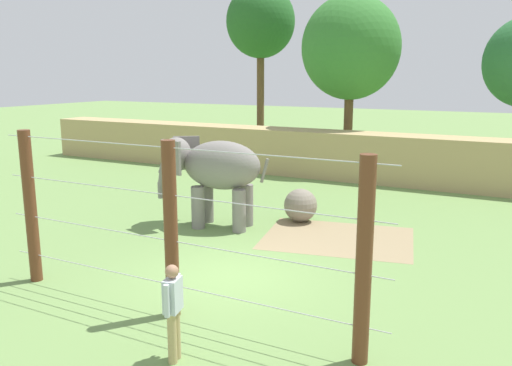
% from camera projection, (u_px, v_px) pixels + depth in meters
% --- Properties ---
extents(ground_plane, '(120.00, 120.00, 0.00)m').
position_uv_depth(ground_plane, '(228.00, 276.00, 12.29)').
color(ground_plane, '#6B8E4C').
extents(dirt_patch, '(4.75, 4.01, 0.01)m').
position_uv_depth(dirt_patch, '(338.00, 238.00, 15.13)').
color(dirt_patch, '#937F5B').
rests_on(dirt_patch, ground).
extents(embankment_wall, '(36.00, 1.80, 2.10)m').
position_uv_depth(embankment_wall, '(373.00, 157.00, 23.01)').
color(embankment_wall, tan).
rests_on(embankment_wall, ground).
extents(elephant, '(3.65, 1.80, 2.73)m').
position_uv_depth(elephant, '(213.00, 169.00, 15.99)').
color(elephant, gray).
rests_on(elephant, ground).
extents(enrichment_ball, '(1.06, 1.06, 1.06)m').
position_uv_depth(enrichment_ball, '(301.00, 205.00, 16.74)').
color(enrichment_ball, gray).
rests_on(enrichment_ball, ground).
extents(cable_fence, '(8.60, 0.27, 3.46)m').
position_uv_depth(cable_fence, '(169.00, 230.00, 9.99)').
color(cable_fence, brown).
rests_on(cable_fence, ground).
extents(zookeeper, '(0.30, 0.58, 1.67)m').
position_uv_depth(zookeeper, '(173.00, 308.00, 8.50)').
color(zookeeper, tan).
rests_on(zookeeper, ground).
extents(tree_behind_wall, '(4.72, 4.72, 8.35)m').
position_uv_depth(tree_behind_wall, '(351.00, 48.00, 25.07)').
color(tree_behind_wall, brown).
rests_on(tree_behind_wall, ground).
extents(tree_right_of_centre, '(4.00, 4.00, 9.73)m').
position_uv_depth(tree_right_of_centre, '(261.00, 23.00, 30.47)').
color(tree_right_of_centre, brown).
rests_on(tree_right_of_centre, ground).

